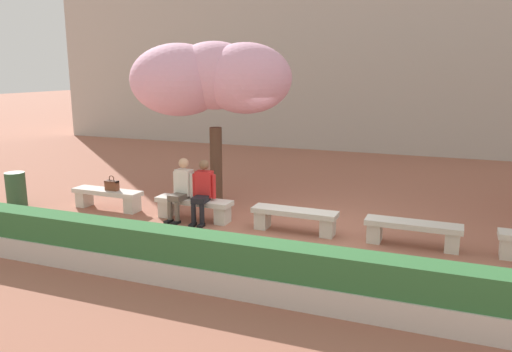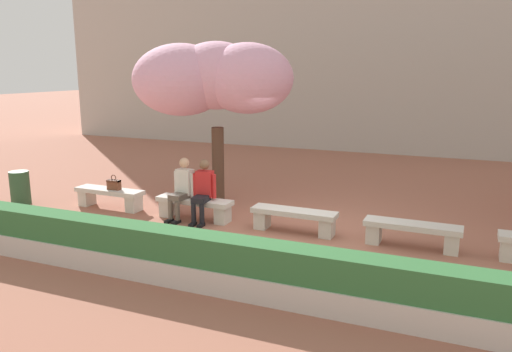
% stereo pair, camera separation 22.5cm
% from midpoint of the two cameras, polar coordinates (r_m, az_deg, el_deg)
% --- Properties ---
extents(ground_plane, '(100.00, 100.00, 0.00)m').
position_cam_midpoint_polar(ground_plane, '(9.77, 4.99, -6.40)').
color(ground_plane, '#9E604C').
extents(building_facade, '(28.00, 4.00, 10.84)m').
position_cam_midpoint_polar(building_facade, '(21.04, 15.80, 18.07)').
color(building_facade, '#B7B2A8').
rests_on(building_facade, ground).
extents(stone_bench_west_end, '(1.67, 0.45, 0.45)m').
position_cam_midpoint_polar(stone_bench_west_end, '(11.72, -15.86, -2.14)').
color(stone_bench_west_end, beige).
rests_on(stone_bench_west_end, ground).
extents(stone_bench_near_west, '(1.67, 0.45, 0.45)m').
position_cam_midpoint_polar(stone_bench_near_west, '(10.52, -6.44, -3.36)').
color(stone_bench_near_west, beige).
rests_on(stone_bench_near_west, ground).
extents(stone_bench_center, '(1.67, 0.45, 0.45)m').
position_cam_midpoint_polar(stone_bench_center, '(9.68, 5.02, -4.72)').
color(stone_bench_center, beige).
rests_on(stone_bench_center, ground).
extents(stone_bench_near_east, '(1.67, 0.45, 0.45)m').
position_cam_midpoint_polar(stone_bench_near_east, '(9.29, 18.08, -6.03)').
color(stone_bench_near_east, beige).
rests_on(stone_bench_near_east, ground).
extents(person_seated_left, '(0.51, 0.71, 1.29)m').
position_cam_midpoint_polar(person_seated_left, '(10.50, -7.81, -1.18)').
color(person_seated_left, black).
rests_on(person_seated_left, ground).
extents(person_seated_right, '(0.51, 0.71, 1.29)m').
position_cam_midpoint_polar(person_seated_right, '(10.26, -5.44, -1.43)').
color(person_seated_right, black).
rests_on(person_seated_right, ground).
extents(handbag, '(0.30, 0.15, 0.34)m').
position_cam_midpoint_polar(handbag, '(11.57, -15.40, -0.88)').
color(handbag, brown).
rests_on(handbag, stone_bench_west_end).
extents(cherry_tree_main, '(3.68, 2.45, 3.72)m').
position_cam_midpoint_polar(cherry_tree_main, '(11.67, -4.54, 11.02)').
color(cherry_tree_main, '#513828').
rests_on(cherry_tree_main, ground).
extents(planter_hedge_foreground, '(15.37, 0.50, 0.80)m').
position_cam_midpoint_polar(planter_hedge_foreground, '(7.13, -2.14, -10.23)').
color(planter_hedge_foreground, beige).
rests_on(planter_hedge_foreground, ground).
extents(trash_bin, '(0.44, 0.44, 0.78)m').
position_cam_midpoint_polar(trash_bin, '(12.79, -24.91, -1.23)').
color(trash_bin, '#2D5133').
rests_on(trash_bin, ground).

